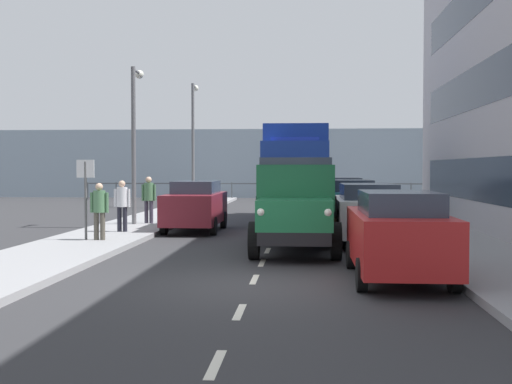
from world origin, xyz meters
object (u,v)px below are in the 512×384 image
at_px(lorry_cargo_blue, 296,170).
at_px(car_maroon_oppositeside_0, 195,205).
at_px(car_white_kerbside_1, 367,212).
at_px(pedestrian_with_bag, 149,196).
at_px(street_sign, 86,185).
at_px(pedestrian_strolling, 99,207).
at_px(lamp_post_promenade, 135,129).
at_px(truck_vintage_green, 296,207).
at_px(pedestrian_couple_b, 122,202).
at_px(car_red_kerbside_near, 398,234).
at_px(car_teal_kerbside_2, 352,201).
at_px(car_black_kerbside_3, 344,196).
at_px(lamp_post_far, 193,133).

xyz_separation_m(lorry_cargo_blue, car_maroon_oppositeside_0, (3.38, 4.62, -1.18)).
xyz_separation_m(car_white_kerbside_1, pedestrian_with_bag, (7.50, -4.57, 0.26)).
relative_size(car_white_kerbside_1, street_sign, 2.00).
xyz_separation_m(pedestrian_strolling, lamp_post_promenade, (0.40, -5.41, 2.49)).
distance_m(truck_vintage_green, pedestrian_couple_b, 6.66).
relative_size(lorry_cargo_blue, car_red_kerbside_near, 1.89).
height_order(pedestrian_strolling, pedestrian_couple_b, pedestrian_couple_b).
distance_m(lorry_cargo_blue, lamp_post_promenade, 6.89).
height_order(car_teal_kerbside_2, pedestrian_couple_b, pedestrian_couple_b).
distance_m(car_red_kerbside_near, car_black_kerbside_3, 17.78).
distance_m(lorry_cargo_blue, pedestrian_couple_b, 8.45).
xyz_separation_m(lorry_cargo_blue, pedestrian_strolling, (5.39, 8.83, -0.99)).
bearing_deg(pedestrian_couple_b, lamp_post_promenade, -83.12).
xyz_separation_m(car_red_kerbside_near, car_white_kerbside_1, (-0.00, -6.21, 0.00)).
xyz_separation_m(car_teal_kerbside_2, pedestrian_couple_b, (7.58, 4.86, 0.21)).
bearing_deg(car_black_kerbside_3, car_red_kerbside_near, 90.00).
bearing_deg(pedestrian_couple_b, car_black_kerbside_3, -126.62).
relative_size(car_teal_kerbside_2, pedestrian_couple_b, 2.69).
xyz_separation_m(pedestrian_with_bag, street_sign, (0.45, 5.59, 0.53)).
bearing_deg(pedestrian_couple_b, street_sign, 81.35).
relative_size(truck_vintage_green, lamp_post_far, 0.86).
bearing_deg(car_white_kerbside_1, car_teal_kerbside_2, -90.00).
height_order(lorry_cargo_blue, street_sign, lorry_cargo_blue).
height_order(car_teal_kerbside_2, pedestrian_with_bag, pedestrian_with_bag).
bearing_deg(truck_vintage_green, pedestrian_couple_b, -33.37).
height_order(truck_vintage_green, pedestrian_couple_b, truck_vintage_green).
relative_size(truck_vintage_green, pedestrian_couple_b, 3.47).
distance_m(car_white_kerbside_1, street_sign, 8.05).
xyz_separation_m(lorry_cargo_blue, lamp_post_far, (5.68, -8.42, 1.99)).
xyz_separation_m(pedestrian_with_bag, lamp_post_promenade, (0.45, 0.21, 2.42)).
distance_m(car_red_kerbside_near, pedestrian_strolling, 9.14).
relative_size(lorry_cargo_blue, pedestrian_strolling, 5.13).
xyz_separation_m(car_white_kerbside_1, car_maroon_oppositeside_0, (5.53, -3.15, -0.00)).
height_order(truck_vintage_green, street_sign, truck_vintage_green).
relative_size(lorry_cargo_blue, car_black_kerbside_3, 1.91).
relative_size(car_red_kerbside_near, pedestrian_with_bag, 2.55).
bearing_deg(pedestrian_with_bag, pedestrian_strolling, 89.52).
height_order(car_teal_kerbside_2, lamp_post_promenade, lamp_post_promenade).
xyz_separation_m(car_teal_kerbside_2, street_sign, (7.95, 7.25, 0.79)).
distance_m(lorry_cargo_blue, car_maroon_oppositeside_0, 5.84).
relative_size(lorry_cargo_blue, pedestrian_with_bag, 4.81).
distance_m(pedestrian_with_bag, lamp_post_far, 12.00).
distance_m(lamp_post_promenade, street_sign, 5.70).
bearing_deg(lamp_post_far, car_teal_kerbside_2, 128.15).
xyz_separation_m(pedestrian_strolling, pedestrian_with_bag, (-0.05, -5.62, 0.07)).
bearing_deg(lorry_cargo_blue, lamp_post_far, -56.03).
xyz_separation_m(car_maroon_oppositeside_0, street_sign, (2.41, 4.18, 0.79)).
xyz_separation_m(truck_vintage_green, lamp_post_far, (5.81, -18.49, 2.89)).
height_order(car_red_kerbside_near, pedestrian_with_bag, pedestrian_with_bag).
xyz_separation_m(car_red_kerbside_near, pedestrian_strolling, (7.55, -5.15, 0.19)).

